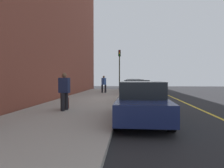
# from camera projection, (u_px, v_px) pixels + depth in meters

# --- Properties ---
(ground_plane) EXTENTS (56.00, 56.00, 0.00)m
(ground_plane) POSITION_uv_depth(u_px,v_px,m) (136.00, 102.00, 14.97)
(ground_plane) COLOR black
(sidewalk) EXTENTS (28.00, 4.60, 0.15)m
(sidewalk) POSITION_uv_depth(u_px,v_px,m) (90.00, 100.00, 15.23)
(sidewalk) COLOR #A39E93
(sidewalk) RESTS_ON ground
(lane_stripe_centre) EXTENTS (28.00, 0.14, 0.01)m
(lane_stripe_centre) POSITION_uv_depth(u_px,v_px,m) (183.00, 102.00, 14.72)
(lane_stripe_centre) COLOR gold
(lane_stripe_centre) RESTS_ON ground
(snow_bank_curb) EXTENTS (7.96, 0.56, 0.22)m
(snow_bank_curb) POSITION_uv_depth(u_px,v_px,m) (127.00, 95.00, 19.05)
(snow_bank_curb) COLOR white
(snow_bank_curb) RESTS_ON ground
(parked_car_maroon) EXTENTS (4.72, 1.93, 1.51)m
(parked_car_maroon) POSITION_uv_depth(u_px,v_px,m) (133.00, 85.00, 26.91)
(parked_car_maroon) COLOR black
(parked_car_maroon) RESTS_ON ground
(parked_car_silver) EXTENTS (4.30, 1.90, 1.51)m
(parked_car_silver) POSITION_uv_depth(u_px,v_px,m) (135.00, 88.00, 20.00)
(parked_car_silver) COLOR black
(parked_car_silver) RESTS_ON ground
(parked_car_black) EXTENTS (4.23, 1.91, 1.51)m
(parked_car_black) POSITION_uv_depth(u_px,v_px,m) (136.00, 91.00, 14.35)
(parked_car_black) COLOR black
(parked_car_black) RESTS_ON ground
(parked_car_navy) EXTENTS (4.76, 1.96, 1.51)m
(parked_car_navy) POSITION_uv_depth(u_px,v_px,m) (142.00, 101.00, 8.16)
(parked_car_navy) COLOR black
(parked_car_navy) RESTS_ON ground
(pedestrian_blue_coat) EXTENTS (0.54, 0.54, 1.72)m
(pedestrian_blue_coat) POSITION_uv_depth(u_px,v_px,m) (104.00, 84.00, 21.98)
(pedestrian_blue_coat) COLOR black
(pedestrian_blue_coat) RESTS_ON sidewalk
(pedestrian_navy_coat) EXTENTS (0.57, 0.51, 1.74)m
(pedestrian_navy_coat) POSITION_uv_depth(u_px,v_px,m) (64.00, 90.00, 9.89)
(pedestrian_navy_coat) COLOR black
(pedestrian_navy_coat) RESTS_ON sidewalk
(traffic_light_pole) EXTENTS (0.35, 0.26, 4.61)m
(traffic_light_pole) POSITION_uv_depth(u_px,v_px,m) (119.00, 64.00, 23.83)
(traffic_light_pole) COLOR #2D2D19
(traffic_light_pole) RESTS_ON sidewalk
(rolling_suitcase) EXTENTS (0.34, 0.22, 0.90)m
(rolling_suitcase) POSITION_uv_depth(u_px,v_px,m) (66.00, 103.00, 10.39)
(rolling_suitcase) COLOR #471E19
(rolling_suitcase) RESTS_ON sidewalk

